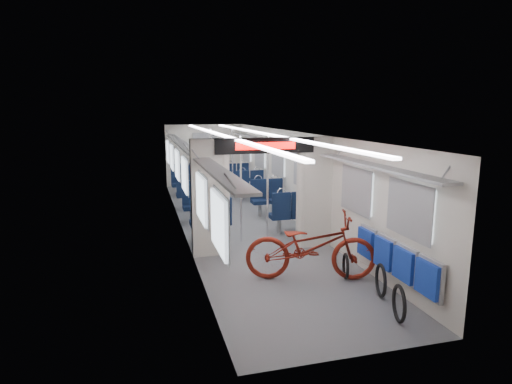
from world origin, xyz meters
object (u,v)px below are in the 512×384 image
seat_bay_far_right (243,179)px  flip_bench (395,259)px  seat_bay_near_left (205,209)px  stanchion_far_right (233,169)px  stanchion_far_left (211,170)px  seat_bay_far_left (189,184)px  bike_hoop_c (346,268)px  bicycle (311,246)px  stanchion_near_right (268,189)px  bike_hoop_b (381,282)px  bike_hoop_a (399,305)px  seat_bay_near_right (278,202)px  stanchion_near_left (241,190)px

seat_bay_far_right → flip_bench: bearing=-87.1°
seat_bay_near_left → stanchion_far_right: stanchion_far_right is taller
stanchion_far_left → seat_bay_far_left: bearing=115.1°
bike_hoop_c → seat_bay_far_right: 7.58m
bicycle → seat_bay_far_left: size_ratio=0.99×
flip_bench → stanchion_near_right: stanchion_near_right is taller
stanchion_near_right → seat_bay_far_left: bearing=104.8°
flip_bench → bike_hoop_b: (-0.24, -0.03, -0.34)m
bicycle → seat_bay_far_left: bearing=27.3°
bike_hoop_a → seat_bay_near_right: seat_bay_near_right is taller
bicycle → stanchion_far_left: size_ratio=0.95×
seat_bay_near_left → seat_bay_far_left: 3.37m
bike_hoop_b → bike_hoop_c: bearing=104.2°
stanchion_near_left → seat_bay_near_right: bearing=45.6°
bike_hoop_a → stanchion_far_left: (-1.33, 7.39, 0.91)m
stanchion_near_right → stanchion_far_right: bearing=90.7°
bicycle → stanchion_far_right: stanchion_far_right is taller
bicycle → stanchion_far_left: 5.75m
bicycle → stanchion_near_right: bearing=18.7°
bike_hoop_c → seat_bay_near_right: bearing=89.8°
seat_bay_far_right → stanchion_near_left: (-1.25, -5.07, 0.62)m
bicycle → seat_bay_near_right: size_ratio=1.06×
bike_hoop_c → bicycle: bearing=164.8°
stanchion_near_right → bicycle: bearing=-88.1°
stanchion_far_right → seat_bay_far_left: bearing=136.3°
seat_bay_near_left → bike_hoop_a: bearing=-70.2°
stanchion_far_left → bike_hoop_a: bearing=-79.8°
stanchion_far_right → seat_bay_near_left: bearing=-117.1°
flip_bench → bike_hoop_c: bearing=119.9°
stanchion_far_right → stanchion_near_right: bearing=-89.3°
seat_bay_near_right → bike_hoop_a: bearing=-90.1°
seat_bay_near_left → stanchion_near_right: 1.79m
bike_hoop_b → seat_bay_near_left: bearing=115.1°
stanchion_near_left → stanchion_far_left: size_ratio=1.00×
seat_bay_far_left → stanchion_near_right: stanchion_near_right is taller
stanchion_near_right → seat_bay_far_right: bearing=82.6°
seat_bay_far_left → stanchion_far_right: 1.71m
stanchion_far_right → bicycle: bearing=-88.8°
seat_bay_far_left → stanchion_far_left: stanchion_far_left is taller
seat_bay_near_right → stanchion_near_left: (-1.25, -1.27, 0.61)m
bike_hoop_b → stanchion_far_left: stanchion_far_left is taller
flip_bench → stanchion_near_left: size_ratio=0.93×
bike_hoop_b → stanchion_far_right: size_ratio=0.23×
bike_hoop_a → stanchion_far_left: size_ratio=0.23×
bike_hoop_c → stanchion_far_right: (-0.70, 5.86, 0.95)m
stanchion_near_left → stanchion_far_right: same height
stanchion_near_left → stanchion_far_right: (0.53, 3.36, 0.00)m
seat_bay_far_right → stanchion_far_right: (-0.71, -1.71, 0.62)m
stanchion_near_right → stanchion_far_right: (-0.04, 3.43, 0.00)m
stanchion_far_left → stanchion_far_right: 0.63m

